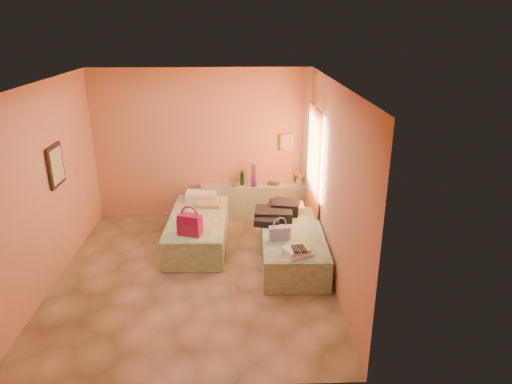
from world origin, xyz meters
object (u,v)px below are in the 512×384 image
Objects in this scene: flower_vase at (299,177)px; magenta_handbag at (190,224)px; headboard_ledge at (255,201)px; bed_right at (292,245)px; bed_left at (198,229)px; water_bottle at (242,178)px; towel_stack at (298,252)px; green_book at (273,184)px; blue_handbag at (280,233)px.

flower_vase is 0.75× the size of magenta_handbag.
bed_right is at bearing -72.84° from headboard_ledge.
bed_right is at bearing -21.59° from bed_left.
headboard_ledge is at bearing 47.81° from bed_left.
flower_vase reaches higher than bed_right.
bed_right is (0.52, -1.70, -0.08)m from headboard_ledge.
water_bottle reaches higher than bed_left.
towel_stack is (1.56, -0.71, -0.12)m from magenta_handbag.
headboard_ledge is 0.48m from green_book.
green_book is at bearing 70.58° from magenta_handbag.
green_book is (1.34, 1.08, 0.42)m from bed_left.
magenta_handbag is (-0.80, -1.78, -0.12)m from water_bottle.
bed_left is (-1.00, -1.05, -0.08)m from headboard_ledge.
water_bottle is at bearing 174.09° from headboard_ledge.
magenta_handbag is 1.37m from blue_handbag.
water_bottle is at bearing -178.31° from flower_vase.
green_book is 0.76× the size of flower_vase.
green_book reaches higher than towel_stack.
green_book is at bearing 94.00° from towel_stack.
headboard_ledge is 6.57× the size of blue_handbag.
flower_vase is at bearing 32.56° from bed_left.
bed_right is 6.41× the size of blue_handbag.
flower_vase is at bearing 3.94° from headboard_ledge.
headboard_ledge is 10.17× the size of green_book.
magenta_handbag is at bearing -136.08° from flower_vase.
towel_stack is (0.18, -2.50, -0.12)m from green_book.
bed_right is at bearing 89.14° from towel_stack.
green_book reaches higher than bed_right.
towel_stack is (0.22, -0.50, -0.05)m from blue_handbag.
bed_right is 1.96m from water_bottle.
water_bottle is 0.60m from green_book.
green_book is 0.57× the size of magenta_handbag.
water_bottle is 0.75× the size of towel_stack.
blue_handbag is at bearing 113.62° from towel_stack.
blue_handbag is at bearing -128.27° from bed_right.
water_bottle is 0.98× the size of flower_vase.
bed_right is at bearing -65.89° from water_bottle.
magenta_handbag is (-1.05, -1.76, 0.34)m from headboard_ledge.
flower_vase is (1.08, 0.03, 0.00)m from water_bottle.
magenta_handbag is at bearing -114.27° from water_bottle.
bed_left is 5.66× the size of magenta_handbag.
headboard_ledge is 1.45m from bed_left.
bed_right is 0.83m from towel_stack.
blue_handbag reaches higher than bed_left.
blue_handbag is (-0.04, -2.01, -0.07)m from green_book.
blue_handbag is at bearing -71.97° from green_book.
bed_right is at bearing -99.99° from flower_vase.
water_bottle is 1.96m from magenta_handbag.
magenta_handbag reaches higher than bed_right.
water_bottle is at bearing 106.93° from towel_stack.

